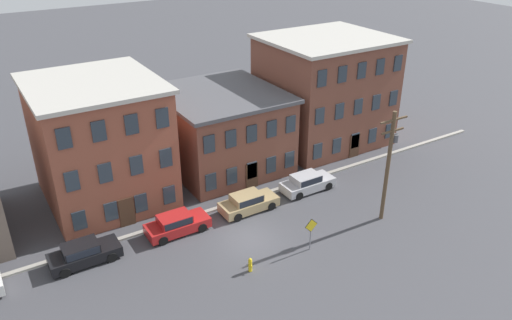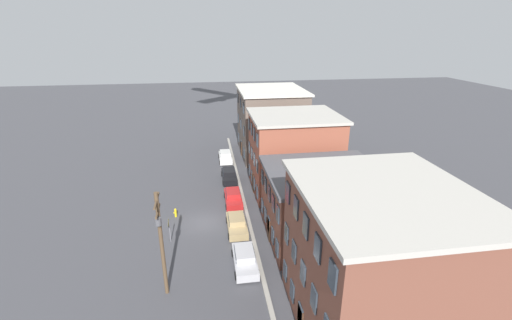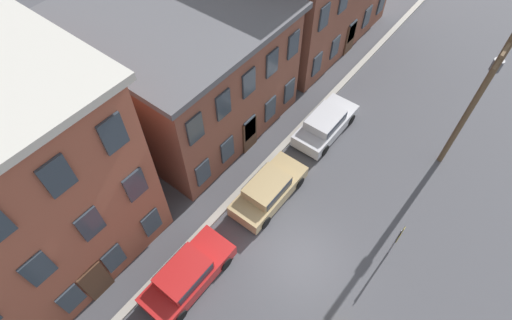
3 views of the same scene
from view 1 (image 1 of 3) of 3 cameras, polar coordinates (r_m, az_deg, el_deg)
name	(u,v)px [view 1 (image 1 of 3)]	position (r m, az deg, el deg)	size (l,w,h in m)	color
ground_plane	(249,239)	(34.45, -0.78, -9.01)	(200.00, 200.00, 0.00)	#424247
kerb_strip	(218,208)	(37.69, -4.31, -5.50)	(56.00, 0.36, 0.16)	#9E998E
apartment_midblock	(100,141)	(38.93, -17.39, 2.05)	(9.09, 10.12, 9.33)	brown
apartment_far	(222,129)	(42.84, -3.95, 3.55)	(9.63, 10.40, 6.64)	brown
apartment_annex	(324,90)	(47.63, 7.83, 7.92)	(11.07, 9.76, 9.99)	brown
car_black	(83,253)	(33.79, -19.13, -9.97)	(4.40, 1.92, 1.43)	black
car_red	(177,223)	(35.10, -9.06, -7.16)	(4.40, 1.92, 1.43)	#B21E1E
car_tan	(248,202)	(37.07, -0.92, -4.80)	(4.40, 1.92, 1.43)	tan
car_silver	(307,182)	(39.87, 5.85, -2.52)	(4.40, 1.92, 1.43)	#B7B7BC
caution_sign	(311,229)	(32.78, 6.30, -7.87)	(1.00, 0.08, 2.39)	slate
utility_pole	(389,161)	(35.48, 14.97, -0.07)	(2.40, 0.44, 8.30)	brown
fire_hydrant	(250,265)	(31.46, -0.66, -11.87)	(0.24, 0.34, 0.96)	yellow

